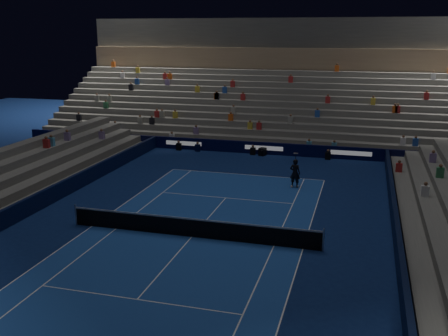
% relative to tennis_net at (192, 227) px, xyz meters
% --- Properties ---
extents(ground, '(90.00, 90.00, 0.00)m').
position_rel_tennis_net_xyz_m(ground, '(0.00, 0.00, -0.50)').
color(ground, '#0D1E51').
rests_on(ground, ground).
extents(court_surface, '(10.97, 23.77, 0.01)m').
position_rel_tennis_net_xyz_m(court_surface, '(0.00, 0.00, -0.50)').
color(court_surface, '#1B4398').
rests_on(court_surface, ground).
extents(sponsor_barrier_far, '(44.00, 0.25, 1.00)m').
position_rel_tennis_net_xyz_m(sponsor_barrier_far, '(0.00, 18.50, -0.00)').
color(sponsor_barrier_far, black).
rests_on(sponsor_barrier_far, ground).
extents(sponsor_barrier_east, '(0.25, 37.00, 1.00)m').
position_rel_tennis_net_xyz_m(sponsor_barrier_east, '(9.70, 0.00, -0.00)').
color(sponsor_barrier_east, black).
rests_on(sponsor_barrier_east, ground).
extents(sponsor_barrier_west, '(0.25, 37.00, 1.00)m').
position_rel_tennis_net_xyz_m(sponsor_barrier_west, '(-9.70, 0.00, -0.00)').
color(sponsor_barrier_west, black).
rests_on(sponsor_barrier_west, ground).
extents(grandstand_main, '(44.00, 15.20, 11.20)m').
position_rel_tennis_net_xyz_m(grandstand_main, '(0.00, 27.90, 2.87)').
color(grandstand_main, slate).
rests_on(grandstand_main, ground).
extents(tennis_net, '(12.90, 0.10, 1.10)m').
position_rel_tennis_net_xyz_m(tennis_net, '(0.00, 0.00, 0.00)').
color(tennis_net, '#B2B2B7').
rests_on(tennis_net, ground).
extents(tennis_player, '(0.76, 0.57, 1.89)m').
position_rel_tennis_net_xyz_m(tennis_player, '(3.73, 9.80, 0.44)').
color(tennis_player, black).
rests_on(tennis_player, ground).
extents(broadcast_camera, '(0.64, 1.01, 0.63)m').
position_rel_tennis_net_xyz_m(broadcast_camera, '(-0.04, 17.98, -0.18)').
color(broadcast_camera, black).
rests_on(broadcast_camera, ground).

